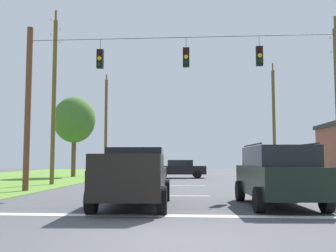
% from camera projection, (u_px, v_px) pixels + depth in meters
% --- Properties ---
extents(ground_plane, '(120.00, 120.00, 0.00)m').
position_uv_depth(ground_plane, '(164.00, 241.00, 7.47)').
color(ground_plane, '#47474C').
extents(stop_bar_stripe, '(12.91, 0.45, 0.01)m').
position_uv_depth(stop_bar_stripe, '(173.00, 216.00, 10.77)').
color(stop_bar_stripe, white).
rests_on(stop_bar_stripe, ground).
extents(lane_dash_0, '(2.50, 0.15, 0.01)m').
position_uv_depth(lane_dash_0, '(181.00, 196.00, 16.73)').
color(lane_dash_0, white).
rests_on(lane_dash_0, ground).
extents(lane_dash_1, '(2.50, 0.15, 0.01)m').
position_uv_depth(lane_dash_1, '(185.00, 186.00, 23.33)').
color(lane_dash_1, white).
rests_on(lane_dash_1, ground).
extents(lane_dash_2, '(2.50, 0.15, 0.01)m').
position_uv_depth(lane_dash_2, '(188.00, 179.00, 31.15)').
color(lane_dash_2, white).
rests_on(lane_dash_2, ground).
extents(overhead_signal_span, '(15.75, 0.31, 8.24)m').
position_uv_depth(overhead_signal_span, '(182.00, 99.00, 19.01)').
color(overhead_signal_span, brown).
rests_on(overhead_signal_span, ground).
extents(pickup_truck, '(2.48, 5.48, 1.95)m').
position_uv_depth(pickup_truck, '(134.00, 177.00, 13.03)').
color(pickup_truck, black).
rests_on(pickup_truck, ground).
extents(suv_black, '(2.43, 4.90, 2.05)m').
position_uv_depth(suv_black, '(278.00, 174.00, 12.98)').
color(suv_black, black).
rests_on(suv_black, ground).
extents(distant_car_crossing_white, '(2.20, 4.39, 1.52)m').
position_uv_depth(distant_car_crossing_white, '(303.00, 171.00, 25.32)').
color(distant_car_crossing_white, silver).
rests_on(distant_car_crossing_white, ground).
extents(distant_car_oncoming, '(4.42, 2.27, 1.52)m').
position_uv_depth(distant_car_oncoming, '(180.00, 169.00, 33.15)').
color(distant_car_oncoming, black).
rests_on(distant_car_oncoming, ground).
extents(utility_pole_far_right, '(0.32, 1.96, 11.57)m').
position_uv_depth(utility_pole_far_right, '(274.00, 120.00, 40.23)').
color(utility_pole_far_right, brown).
rests_on(utility_pole_far_right, ground).
extents(utility_pole_mid_left, '(0.27, 1.77, 11.08)m').
position_uv_depth(utility_pole_mid_left, '(54.00, 96.00, 24.62)').
color(utility_pole_mid_left, brown).
rests_on(utility_pole_mid_left, ground).
extents(utility_pole_far_left, '(0.29, 1.60, 10.25)m').
position_uv_depth(utility_pole_far_left, '(106.00, 126.00, 39.72)').
color(utility_pole_far_left, brown).
rests_on(utility_pole_far_left, ground).
extents(tree_roadside_right, '(3.76, 3.76, 7.22)m').
position_uv_depth(tree_roadside_right, '(74.00, 120.00, 35.32)').
color(tree_roadside_right, brown).
rests_on(tree_roadside_right, ground).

